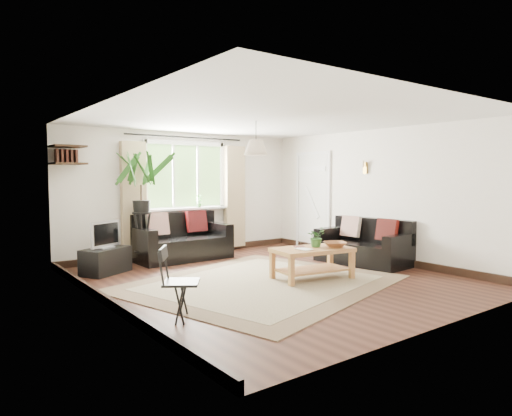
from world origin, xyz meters
TOP-DOWN VIEW (x-y plane):
  - floor at (0.00, 0.00)m, footprint 5.50×5.50m
  - ceiling at (0.00, 0.00)m, footprint 5.50×5.50m
  - wall_back at (0.00, 2.75)m, footprint 5.00×0.02m
  - wall_front at (0.00, -2.75)m, footprint 5.00×0.02m
  - wall_left at (-2.50, 0.00)m, footprint 0.02×5.50m
  - wall_right at (2.50, 0.00)m, footprint 0.02×5.50m
  - rug at (-0.30, -0.15)m, footprint 4.24×3.88m
  - window at (0.00, 2.71)m, footprint 2.50×0.16m
  - door at (2.47, 1.70)m, footprint 0.06×0.96m
  - corner_shelf at (-2.25, 2.50)m, footprint 0.50×0.50m
  - pendant_lamp at (0.00, 0.40)m, footprint 0.36×0.36m
  - wall_sconce at (2.43, 0.30)m, footprint 0.12×0.12m
  - sofa_back at (-0.33, 2.25)m, footprint 1.76×0.90m
  - sofa_right at (2.04, -0.03)m, footprint 1.67×0.95m
  - coffee_table at (0.47, -0.38)m, footprint 1.25×0.81m
  - table_plant at (0.58, -0.35)m, footprint 0.30×0.26m
  - bowl at (0.78, -0.54)m, footprint 0.45×0.45m
  - book_a at (0.16, -0.44)m, footprint 0.17×0.23m
  - book_b at (0.26, -0.22)m, footprint 0.23×0.25m
  - tv_stand at (-1.88, 1.88)m, footprint 0.87×0.74m
  - tv at (-1.88, 1.88)m, footprint 0.61×0.45m
  - palm_stand at (-1.09, 2.30)m, footprint 0.98×0.98m
  - folding_chair at (-2.01, -0.95)m, footprint 0.57×0.57m
  - sill_plant at (0.25, 2.63)m, footprint 0.14×0.10m

SIDE VIEW (x-z plane):
  - floor at x=0.00m, z-range 0.00..0.00m
  - rug at x=-0.30m, z-range 0.00..0.02m
  - tv_stand at x=-1.88m, z-range 0.00..0.41m
  - coffee_table at x=0.47m, z-range 0.00..0.48m
  - sofa_right at x=2.04m, z-range 0.00..0.75m
  - folding_chair at x=-2.01m, z-range 0.00..0.79m
  - sofa_back at x=-0.33m, z-range 0.00..0.82m
  - book_a at x=0.16m, z-range 0.48..0.50m
  - book_b at x=0.26m, z-range 0.48..0.50m
  - bowl at x=0.78m, z-range 0.48..0.56m
  - table_plant at x=0.58m, z-range 0.48..0.79m
  - tv at x=-1.88m, z-range 0.41..0.86m
  - palm_stand at x=-1.09m, z-range 0.00..1.98m
  - door at x=2.47m, z-range -0.03..2.03m
  - sill_plant at x=0.25m, z-range 0.93..1.20m
  - wall_back at x=0.00m, z-range 0.00..2.40m
  - wall_front at x=0.00m, z-range 0.00..2.40m
  - wall_left at x=-2.50m, z-range 0.00..2.40m
  - wall_right at x=2.50m, z-range 0.00..2.40m
  - window at x=0.00m, z-range 0.47..2.63m
  - wall_sconce at x=2.43m, z-range 1.60..1.88m
  - corner_shelf at x=-2.25m, z-range 1.72..2.06m
  - pendant_lamp at x=0.00m, z-range 1.78..2.32m
  - ceiling at x=0.00m, z-range 2.40..2.40m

